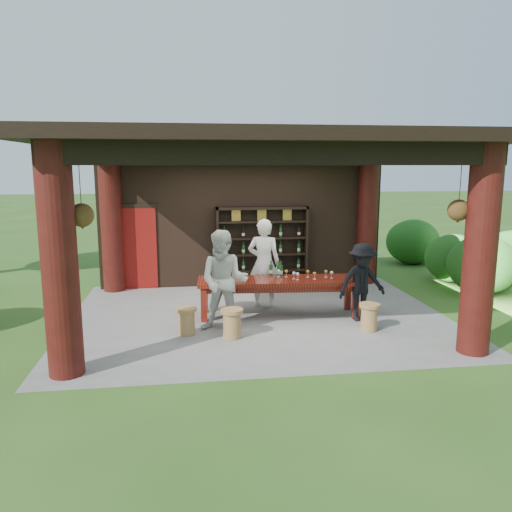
{
  "coord_description": "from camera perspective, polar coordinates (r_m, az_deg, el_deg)",
  "views": [
    {
      "loc": [
        -1.37,
        -9.51,
        2.98
      ],
      "look_at": [
        0.0,
        0.4,
        1.15
      ],
      "focal_mm": 35.0,
      "sensor_mm": 36.0,
      "label": 1
    }
  ],
  "objects": [
    {
      "name": "shrubs",
      "position": [
        11.61,
        13.86,
        -1.96
      ],
      "size": [
        14.58,
        8.5,
        1.36
      ],
      "color": "#194C14",
      "rests_on": "ground"
    },
    {
      "name": "tasting_table",
      "position": [
        9.95,
        2.62,
        -3.3
      ],
      "size": [
        3.25,
        1.06,
        0.75
      ],
      "rotation": [
        0.0,
        0.0,
        -0.07
      ],
      "color": "#4F100B",
      "rests_on": "ground"
    },
    {
      "name": "trees",
      "position": [
        12.12,
        16.22,
        11.79
      ],
      "size": [
        20.43,
        9.46,
        4.8
      ],
      "color": "#3F2819",
      "rests_on": "ground"
    },
    {
      "name": "stool_near_right",
      "position": [
        9.38,
        12.81,
        -6.73
      ],
      "size": [
        0.38,
        0.38,
        0.5
      ],
      "rotation": [
        0.0,
        0.0,
        0.2
      ],
      "color": "olive",
      "rests_on": "ground"
    },
    {
      "name": "table_bottles",
      "position": [
        10.18,
        2.4,
        -1.41
      ],
      "size": [
        0.27,
        0.17,
        0.31
      ],
      "color": "#194C1E",
      "rests_on": "tasting_table"
    },
    {
      "name": "host",
      "position": [
        10.49,
        0.92,
        -0.84
      ],
      "size": [
        0.8,
        0.66,
        1.89
      ],
      "primitive_type": "imported",
      "rotation": [
        0.0,
        0.0,
        2.79
      ],
      "color": "white",
      "rests_on": "ground"
    },
    {
      "name": "ground",
      "position": [
        10.06,
        0.32,
        -6.86
      ],
      "size": [
        90.0,
        90.0,
        0.0
      ],
      "primitive_type": "plane",
      "color": "#2D5119",
      "rests_on": "ground"
    },
    {
      "name": "stool_near_left",
      "position": [
        8.77,
        -2.76,
        -7.61
      ],
      "size": [
        0.39,
        0.39,
        0.52
      ],
      "rotation": [
        0.0,
        0.0,
        -0.04
      ],
      "color": "olive",
      "rests_on": "ground"
    },
    {
      "name": "guest_woman",
      "position": [
        8.99,
        -3.66,
        -2.89
      ],
      "size": [
        1.05,
        0.92,
        1.85
      ],
      "primitive_type": "imported",
      "rotation": [
        0.0,
        0.0,
        -0.28
      ],
      "color": "silver",
      "rests_on": "ground"
    },
    {
      "name": "napkin_basket",
      "position": [
        9.75,
        -1.98,
        -2.44
      ],
      "size": [
        0.27,
        0.2,
        0.14
      ],
      "primitive_type": "cube",
      "rotation": [
        0.0,
        0.0,
        -0.07
      ],
      "color": "#BF6672",
      "rests_on": "tasting_table"
    },
    {
      "name": "wine_shelf",
      "position": [
        12.26,
        0.69,
        1.06
      ],
      "size": [
        2.25,
        0.34,
        1.98
      ],
      "color": "black",
      "rests_on": "ground"
    },
    {
      "name": "guest_man",
      "position": [
        9.83,
        12.01,
        -2.93
      ],
      "size": [
        1.07,
        0.74,
        1.51
      ],
      "primitive_type": "imported",
      "rotation": [
        0.0,
        0.0,
        0.2
      ],
      "color": "black",
      "rests_on": "ground"
    },
    {
      "name": "pavilion",
      "position": [
        10.07,
        -0.1,
        5.52
      ],
      "size": [
        7.5,
        6.0,
        3.6
      ],
      "color": "slate",
      "rests_on": "ground"
    },
    {
      "name": "stool_far_left",
      "position": [
        9.02,
        -7.96,
        -7.28
      ],
      "size": [
        0.37,
        0.37,
        0.49
      ],
      "rotation": [
        0.0,
        0.0,
        -0.15
      ],
      "color": "olive",
      "rests_on": "ground"
    },
    {
      "name": "table_glasses",
      "position": [
        10.02,
        5.57,
        -2.1
      ],
      "size": [
        1.09,
        0.39,
        0.15
      ],
      "color": "silver",
      "rests_on": "tasting_table"
    }
  ]
}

